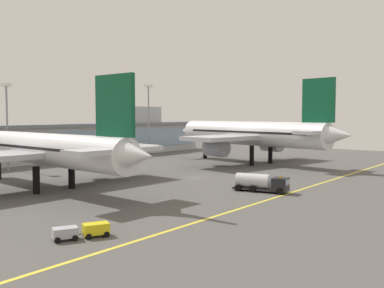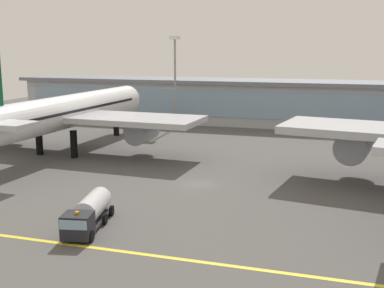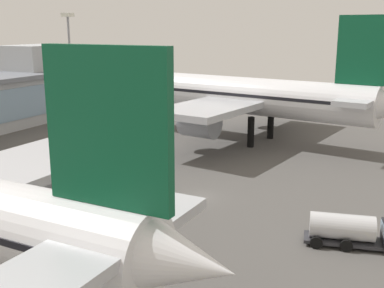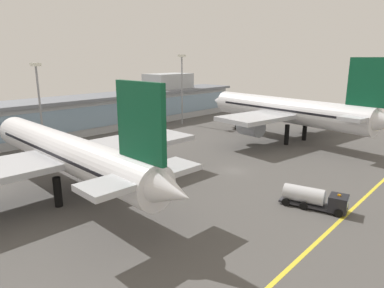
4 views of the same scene
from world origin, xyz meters
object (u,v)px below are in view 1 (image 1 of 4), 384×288
(apron_light_mast_west, at_px, (149,109))
(apron_light_mast_centre, at_px, (7,112))
(airliner_near_right, at_px, (251,134))
(fuel_tanker_truck, at_px, (263,183))
(baggage_tug_near, at_px, (82,231))
(airliner_near_left, at_px, (44,150))

(apron_light_mast_west, xyz_separation_m, apron_light_mast_centre, (-44.72, 0.49, -1.15))
(airliner_near_right, xyz_separation_m, apron_light_mast_centre, (-46.49, 35.54, 5.57))
(fuel_tanker_truck, xyz_separation_m, apron_light_mast_west, (33.17, 58.10, 12.79))
(fuel_tanker_truck, bearing_deg, apron_light_mast_west, 138.65)
(airliner_near_right, height_order, apron_light_mast_centre, airliner_near_right)
(fuel_tanker_truck, distance_m, apron_light_mast_centre, 60.84)
(apron_light_mast_centre, bearing_deg, baggage_tug_near, -112.22)
(airliner_near_left, height_order, airliner_near_right, airliner_near_right)
(airliner_near_left, xyz_separation_m, apron_light_mast_west, (53.76, 27.95, 7.68))
(airliner_near_right, height_order, baggage_tug_near, airliner_near_right)
(baggage_tug_near, bearing_deg, apron_light_mast_centre, 93.71)
(apron_light_mast_centre, bearing_deg, apron_light_mast_west, -0.63)
(fuel_tanker_truck, distance_m, apron_light_mast_west, 68.11)
(airliner_near_left, relative_size, airliner_near_right, 0.96)
(baggage_tug_near, distance_m, apron_light_mast_west, 90.01)
(fuel_tanker_truck, xyz_separation_m, baggage_tug_near, (-35.08, 0.99, -0.72))
(baggage_tug_near, relative_size, apron_light_mast_west, 0.26)
(airliner_near_right, distance_m, apron_light_mast_centre, 58.78)
(airliner_near_right, distance_m, apron_light_mast_west, 35.73)
(baggage_tug_near, xyz_separation_m, apron_light_mast_west, (68.25, 57.11, 13.51))
(fuel_tanker_truck, bearing_deg, airliner_near_left, -157.29)
(baggage_tug_near, bearing_deg, airliner_near_left, 89.51)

